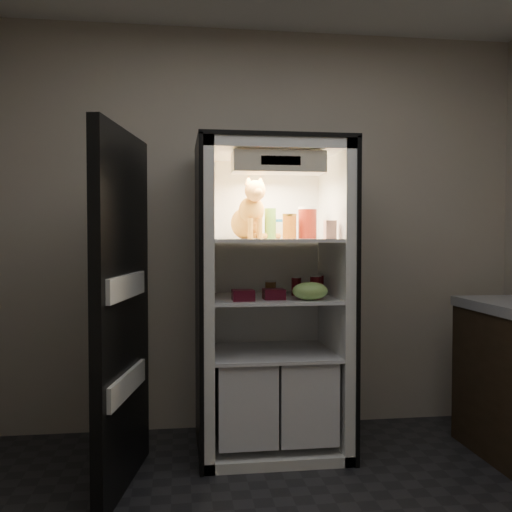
{
  "coord_description": "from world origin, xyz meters",
  "views": [
    {
      "loc": [
        -0.56,
        -2.06,
        1.31
      ],
      "look_at": [
        -0.1,
        1.32,
        1.19
      ],
      "focal_mm": 40.0,
      "sensor_mm": 36.0,
      "label": 1
    }
  ],
  "objects_px": {
    "soda_can_c": "(316,286)",
    "berry_box_right": "(274,294)",
    "refrigerator": "(270,320)",
    "condiment_jar": "(271,288)",
    "parmesan_shaker": "(270,224)",
    "mayo_tub": "(281,229)",
    "soda_can_b": "(318,285)",
    "berry_box_left": "(243,295)",
    "salsa_jar": "(289,226)",
    "pepper_jar": "(307,223)",
    "grape_bag": "(310,291)",
    "soda_can_a": "(296,286)",
    "tabby_cat": "(249,216)",
    "cream_carton": "(330,230)"
  },
  "relations": [
    {
      "from": "soda_can_c",
      "to": "berry_box_right",
      "type": "height_order",
      "value": "soda_can_c"
    },
    {
      "from": "refrigerator",
      "to": "condiment_jar",
      "type": "bearing_deg",
      "value": 69.4
    },
    {
      "from": "parmesan_shaker",
      "to": "soda_can_c",
      "type": "relative_size",
      "value": 1.46
    },
    {
      "from": "mayo_tub",
      "to": "soda_can_b",
      "type": "bearing_deg",
      "value": -29.39
    },
    {
      "from": "refrigerator",
      "to": "berry_box_left",
      "type": "relative_size",
      "value": 15.29
    },
    {
      "from": "soda_can_c",
      "to": "condiment_jar",
      "type": "height_order",
      "value": "soda_can_c"
    },
    {
      "from": "salsa_jar",
      "to": "pepper_jar",
      "type": "bearing_deg",
      "value": 17.31
    },
    {
      "from": "soda_can_c",
      "to": "grape_bag",
      "type": "xyz_separation_m",
      "value": [
        -0.07,
        -0.15,
        -0.01
      ]
    },
    {
      "from": "berry_box_right",
      "to": "mayo_tub",
      "type": "bearing_deg",
      "value": 72.54
    },
    {
      "from": "salsa_jar",
      "to": "soda_can_a",
      "type": "xyz_separation_m",
      "value": [
        0.05,
        0.04,
        -0.37
      ]
    },
    {
      "from": "berry_box_right",
      "to": "tabby_cat",
      "type": "bearing_deg",
      "value": 119.31
    },
    {
      "from": "parmesan_shaker",
      "to": "berry_box_right",
      "type": "xyz_separation_m",
      "value": [
        -0.01,
        -0.21,
        -0.41
      ]
    },
    {
      "from": "pepper_jar",
      "to": "grape_bag",
      "type": "bearing_deg",
      "value": -99.38
    },
    {
      "from": "berry_box_left",
      "to": "parmesan_shaker",
      "type": "bearing_deg",
      "value": 52.52
    },
    {
      "from": "grape_bag",
      "to": "cream_carton",
      "type": "bearing_deg",
      "value": 7.01
    },
    {
      "from": "salsa_jar",
      "to": "mayo_tub",
      "type": "bearing_deg",
      "value": 97.91
    },
    {
      "from": "soda_can_b",
      "to": "soda_can_c",
      "type": "height_order",
      "value": "same"
    },
    {
      "from": "parmesan_shaker",
      "to": "soda_can_a",
      "type": "height_order",
      "value": "parmesan_shaker"
    },
    {
      "from": "soda_can_c",
      "to": "berry_box_left",
      "type": "xyz_separation_m",
      "value": [
        -0.45,
        -0.13,
        -0.03
      ]
    },
    {
      "from": "soda_can_b",
      "to": "soda_can_c",
      "type": "xyz_separation_m",
      "value": [
        -0.04,
        -0.11,
        0.0
      ]
    },
    {
      "from": "refrigerator",
      "to": "berry_box_right",
      "type": "height_order",
      "value": "refrigerator"
    },
    {
      "from": "pepper_jar",
      "to": "condiment_jar",
      "type": "height_order",
      "value": "pepper_jar"
    },
    {
      "from": "berry_box_left",
      "to": "berry_box_right",
      "type": "height_order",
      "value": "berry_box_left"
    },
    {
      "from": "cream_carton",
      "to": "berry_box_left",
      "type": "distance_m",
      "value": 0.63
    },
    {
      "from": "soda_can_c",
      "to": "tabby_cat",
      "type": "bearing_deg",
      "value": 162.29
    },
    {
      "from": "salsa_jar",
      "to": "berry_box_left",
      "type": "height_order",
      "value": "salsa_jar"
    },
    {
      "from": "soda_can_c",
      "to": "condiment_jar",
      "type": "distance_m",
      "value": 0.28
    },
    {
      "from": "refrigerator",
      "to": "soda_can_a",
      "type": "height_order",
      "value": "refrigerator"
    },
    {
      "from": "condiment_jar",
      "to": "salsa_jar",
      "type": "bearing_deg",
      "value": -27.99
    },
    {
      "from": "refrigerator",
      "to": "soda_can_b",
      "type": "bearing_deg",
      "value": -0.63
    },
    {
      "from": "cream_carton",
      "to": "berry_box_right",
      "type": "distance_m",
      "value": 0.49
    },
    {
      "from": "parmesan_shaker",
      "to": "soda_can_a",
      "type": "xyz_separation_m",
      "value": [
        0.16,
        -0.01,
        -0.39
      ]
    },
    {
      "from": "parmesan_shaker",
      "to": "soda_can_b",
      "type": "distance_m",
      "value": 0.48
    },
    {
      "from": "tabby_cat",
      "to": "pepper_jar",
      "type": "height_order",
      "value": "tabby_cat"
    },
    {
      "from": "mayo_tub",
      "to": "pepper_jar",
      "type": "distance_m",
      "value": 0.19
    },
    {
      "from": "soda_can_b",
      "to": "salsa_jar",
      "type": "bearing_deg",
      "value": -167.94
    },
    {
      "from": "salsa_jar",
      "to": "condiment_jar",
      "type": "bearing_deg",
      "value": 152.01
    },
    {
      "from": "refrigerator",
      "to": "berry_box_right",
      "type": "relative_size",
      "value": 15.57
    },
    {
      "from": "tabby_cat",
      "to": "soda_can_c",
      "type": "distance_m",
      "value": 0.59
    },
    {
      "from": "tabby_cat",
      "to": "mayo_tub",
      "type": "relative_size",
      "value": 3.1
    },
    {
      "from": "salsa_jar",
      "to": "soda_can_b",
      "type": "distance_m",
      "value": 0.41
    },
    {
      "from": "mayo_tub",
      "to": "parmesan_shaker",
      "type": "bearing_deg",
      "value": -129.21
    },
    {
      "from": "cream_carton",
      "to": "condiment_jar",
      "type": "xyz_separation_m",
      "value": [
        -0.3,
        0.26,
        -0.36
      ]
    },
    {
      "from": "mayo_tub",
      "to": "soda_can_b",
      "type": "relative_size",
      "value": 0.97
    },
    {
      "from": "refrigerator",
      "to": "pepper_jar",
      "type": "distance_m",
      "value": 0.64
    },
    {
      "from": "cream_carton",
      "to": "soda_can_c",
      "type": "distance_m",
      "value": 0.37
    },
    {
      "from": "salsa_jar",
      "to": "cream_carton",
      "type": "xyz_separation_m",
      "value": [
        0.2,
        -0.21,
        -0.02
      ]
    },
    {
      "from": "berry_box_left",
      "to": "soda_can_b",
      "type": "bearing_deg",
      "value": 26.07
    },
    {
      "from": "refrigerator",
      "to": "soda_can_c",
      "type": "height_order",
      "value": "refrigerator"
    },
    {
      "from": "pepper_jar",
      "to": "berry_box_right",
      "type": "height_order",
      "value": "pepper_jar"
    }
  ]
}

